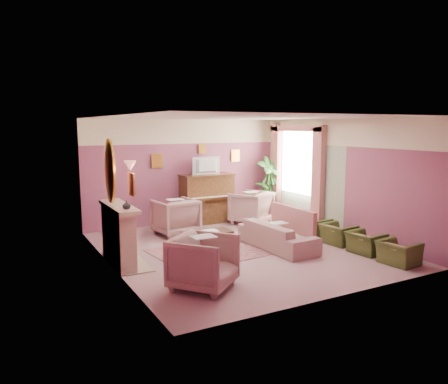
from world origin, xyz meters
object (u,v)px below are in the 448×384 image
coffee_table (207,242)px  olive_chair_d (314,224)px  sofa (278,230)px  olive_chair_b (366,239)px  television (207,164)px  floral_armchair_right (251,206)px  piano (207,199)px  side_table (265,204)px  floral_armchair_left (176,215)px  floral_armchair_front (204,259)px  olive_chair_c (338,231)px  olive_chair_a (399,249)px

coffee_table → olive_chair_d: 2.86m
sofa → olive_chair_b: bearing=-40.3°
television → floral_armchair_right: television is taller
piano → side_table: bearing=-1.2°
floral_armchair_left → floral_armchair_front: size_ratio=1.00×
television → olive_chair_b: bearing=-68.9°
floral_armchair_front → olive_chair_b: (3.81, 0.17, -0.19)m
floral_armchair_left → floral_armchair_front: 3.67m
floral_armchair_left → floral_armchair_front: (-0.95, -3.54, 0.00)m
television → sofa: 3.21m
piano → floral_armchair_right: size_ratio=1.44×
floral_armchair_left → olive_chair_c: bearing=-41.8°
sofa → floral_armchair_right: floral_armchair_right is taller
floral_armchair_right → floral_armchair_front: (-3.20, -3.71, 0.00)m
piano → floral_armchair_left: (-1.25, -0.83, -0.16)m
olive_chair_a → side_table: (0.29, 4.98, 0.05)m
olive_chair_c → piano: bearing=115.4°
television → olive_chair_a: bearing=-72.1°
sofa → olive_chair_a: size_ratio=2.83×
television → olive_chair_b: 4.64m
television → olive_chair_d: television is taller
olive_chair_d → floral_armchair_right: bearing=107.7°
television → side_table: bearing=0.3°
olive_chair_b → olive_chair_d: size_ratio=1.00×
floral_armchair_left → side_table: floral_armchair_left is taller
floral_armchair_left → side_table: size_ratio=1.39×
floral_armchair_left → olive_chair_a: (2.86, -4.19, -0.19)m
piano → olive_chair_a: bearing=-72.3°
sofa → piano: bearing=94.0°
piano → olive_chair_d: (1.60, -2.56, -0.35)m
sofa → olive_chair_d: 1.47m
floral_armchair_right → floral_armchair_front: 4.90m
piano → olive_chair_a: size_ratio=2.02×
floral_armchair_right → floral_armchair_left: bearing=-175.9°
floral_armchair_right → side_table: size_ratio=1.39×
television → olive_chair_c: bearing=-64.3°
olive_chair_b → piano: bearing=110.9°
olive_chair_b → side_table: 4.17m
floral_armchair_right → olive_chair_d: bearing=-72.3°
olive_chair_a → side_table: bearing=86.7°
coffee_table → olive_chair_c: size_ratio=1.44×
sofa → olive_chair_d: size_ratio=2.83×
floral_armchair_front → floral_armchair_left: bearing=75.0°
coffee_table → side_table: 4.03m
sofa → olive_chair_b: sofa is taller
piano → olive_chair_c: 3.76m
sofa → olive_chair_d: bearing=18.2°
coffee_table → floral_armchair_left: size_ratio=1.03×
television → olive_chair_c: (1.60, -3.33, -1.30)m
floral_armchair_left → floral_armchair_front: same height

